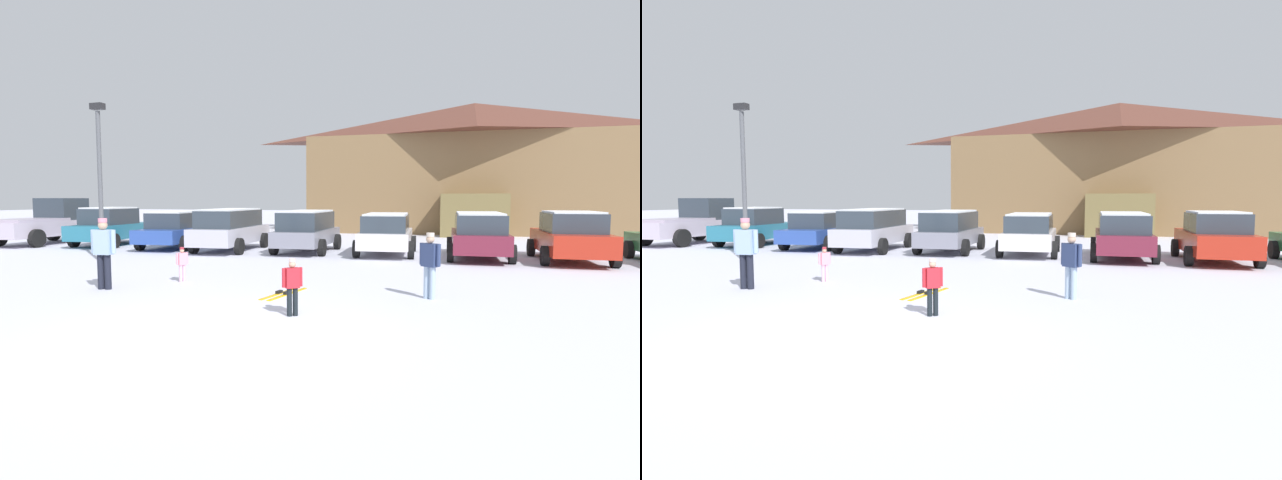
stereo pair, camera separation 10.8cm
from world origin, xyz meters
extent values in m
plane|color=silver|center=(0.00, 0.00, 0.00)|extent=(160.00, 160.00, 0.00)
cube|color=brown|center=(3.56, 26.74, 2.97)|extent=(20.25, 7.96, 5.95)
pyramid|color=brown|center=(3.56, 26.74, 7.04)|extent=(20.87, 8.58, 2.19)
cube|color=olive|center=(3.72, 22.20, 1.20)|extent=(3.66, 1.92, 2.40)
cube|color=#256E89|center=(-12.07, 12.17, 0.65)|extent=(2.22, 4.49, 0.65)
cube|color=#2D3842|center=(-12.05, 11.96, 1.33)|extent=(1.81, 2.39, 0.70)
cube|color=white|center=(-12.05, 11.96, 1.71)|extent=(1.69, 2.27, 0.06)
cylinder|color=black|center=(-13.17, 13.43, 0.32)|extent=(0.28, 0.66, 0.64)
cylinder|color=black|center=(-11.20, 13.60, 0.32)|extent=(0.28, 0.66, 0.64)
cylinder|color=black|center=(-12.93, 10.74, 0.32)|extent=(0.28, 0.66, 0.64)
cylinder|color=black|center=(-10.96, 10.92, 0.32)|extent=(0.28, 0.66, 0.64)
cube|color=#2B4BA1|center=(-8.54, 12.06, 0.60)|extent=(2.38, 4.86, 0.56)
cube|color=#2D3842|center=(-8.51, 11.83, 1.20)|extent=(1.89, 2.61, 0.64)
cube|color=white|center=(-8.51, 11.83, 1.55)|extent=(1.77, 2.47, 0.06)
cylinder|color=black|center=(-9.69, 13.38, 0.32)|extent=(0.30, 0.66, 0.64)
cylinder|color=black|center=(-7.74, 13.62, 0.32)|extent=(0.30, 0.66, 0.64)
cylinder|color=black|center=(-9.33, 10.51, 0.32)|extent=(0.30, 0.66, 0.64)
cylinder|color=black|center=(-7.39, 10.75, 0.32)|extent=(0.30, 0.66, 0.64)
cube|color=silver|center=(-5.77, 11.64, 0.65)|extent=(2.12, 4.82, 0.66)
cube|color=#2D3842|center=(-5.76, 11.55, 1.32)|extent=(1.82, 3.68, 0.67)
cube|color=white|center=(-5.76, 11.55, 1.68)|extent=(1.70, 3.49, 0.06)
cylinder|color=black|center=(-6.82, 13.02, 0.32)|extent=(0.27, 0.66, 0.64)
cylinder|color=black|center=(-4.95, 13.17, 0.32)|extent=(0.27, 0.66, 0.64)
cylinder|color=black|center=(-6.58, 10.12, 0.32)|extent=(0.27, 0.66, 0.64)
cylinder|color=black|center=(-4.71, 10.27, 0.32)|extent=(0.27, 0.66, 0.64)
cube|color=gray|center=(-2.58, 12.03, 0.61)|extent=(1.95, 4.32, 0.58)
cube|color=#2D3842|center=(-2.58, 11.94, 1.25)|extent=(1.69, 3.29, 0.69)
cube|color=white|center=(-2.58, 11.94, 1.63)|extent=(1.58, 3.12, 0.06)
cylinder|color=black|center=(-3.59, 13.29, 0.32)|extent=(0.25, 0.65, 0.64)
cylinder|color=black|center=(-1.71, 13.38, 0.32)|extent=(0.25, 0.65, 0.64)
cylinder|color=black|center=(-3.46, 10.67, 0.32)|extent=(0.25, 0.65, 0.64)
cylinder|color=black|center=(-1.58, 10.76, 0.32)|extent=(0.25, 0.65, 0.64)
cube|color=silver|center=(0.59, 12.08, 0.62)|extent=(2.17, 4.36, 0.59)
cube|color=#2D3842|center=(0.60, 11.99, 1.21)|extent=(1.87, 3.34, 0.60)
cube|color=white|center=(0.60, 11.99, 1.54)|extent=(1.74, 3.17, 0.06)
cylinder|color=black|center=(-0.50, 13.29, 0.32)|extent=(0.28, 0.66, 0.64)
cylinder|color=black|center=(1.43, 13.47, 0.32)|extent=(0.28, 0.66, 0.64)
cylinder|color=black|center=(-0.26, 10.69, 0.32)|extent=(0.28, 0.66, 0.64)
cylinder|color=black|center=(1.67, 10.86, 0.32)|extent=(0.28, 0.66, 0.64)
cube|color=maroon|center=(3.93, 11.88, 0.64)|extent=(2.08, 4.78, 0.63)
cube|color=#2D3842|center=(3.93, 11.78, 1.26)|extent=(1.80, 3.64, 0.62)
cube|color=white|center=(3.93, 11.78, 1.61)|extent=(1.68, 3.46, 0.06)
cylinder|color=black|center=(2.87, 13.27, 0.32)|extent=(0.26, 0.65, 0.64)
cylinder|color=black|center=(4.82, 13.38, 0.32)|extent=(0.26, 0.65, 0.64)
cylinder|color=black|center=(3.04, 10.37, 0.32)|extent=(0.26, 0.65, 0.64)
cylinder|color=black|center=(4.99, 10.49, 0.32)|extent=(0.26, 0.65, 0.64)
cube|color=#B22818|center=(6.87, 11.81, 0.67)|extent=(2.09, 4.64, 0.69)
cube|color=#2D3842|center=(6.88, 11.59, 1.33)|extent=(1.76, 2.45, 0.63)
cube|color=white|center=(6.88, 11.59, 1.67)|extent=(1.64, 2.32, 0.06)
cylinder|color=black|center=(5.80, 13.17, 0.32)|extent=(0.25, 0.65, 0.64)
cylinder|color=black|center=(7.80, 13.27, 0.32)|extent=(0.25, 0.65, 0.64)
cylinder|color=black|center=(5.94, 10.36, 0.32)|extent=(0.25, 0.65, 0.64)
cylinder|color=black|center=(7.94, 10.46, 0.32)|extent=(0.25, 0.65, 0.64)
cylinder|color=black|center=(9.05, 13.41, 0.32)|extent=(0.25, 0.65, 0.64)
cube|color=#BDAFC3|center=(-15.52, 11.74, 0.75)|extent=(2.12, 5.31, 0.70)
cube|color=#2D3842|center=(-15.56, 12.79, 1.62)|extent=(1.84, 1.74, 1.05)
cube|color=#B6A7BD|center=(-15.49, 10.83, 1.16)|extent=(2.04, 2.95, 0.12)
cylinder|color=black|center=(-16.64, 13.28, 0.40)|extent=(0.29, 0.81, 0.80)
cylinder|color=black|center=(-14.51, 13.35, 0.40)|extent=(0.29, 0.81, 0.80)
cylinder|color=black|center=(-16.53, 10.13, 0.40)|extent=(0.29, 0.81, 0.80)
cylinder|color=black|center=(-14.41, 10.20, 0.40)|extent=(0.29, 0.81, 0.80)
cylinder|color=#9FB8D4|center=(2.99, 3.87, 0.35)|extent=(0.13, 0.13, 0.69)
cylinder|color=#9FB8D4|center=(2.86, 3.95, 0.35)|extent=(0.13, 0.13, 0.69)
cube|color=navy|center=(2.93, 3.91, 0.94)|extent=(0.39, 0.35, 0.49)
cylinder|color=navy|center=(3.11, 3.80, 0.95)|extent=(0.09, 0.09, 0.46)
cylinder|color=navy|center=(2.75, 4.03, 0.95)|extent=(0.09, 0.09, 0.46)
sphere|color=tan|center=(2.93, 3.91, 1.27)|extent=(0.18, 0.18, 0.18)
cylinder|color=beige|center=(2.93, 3.91, 1.36)|extent=(0.17, 0.17, 0.08)
cylinder|color=black|center=(0.66, 1.56, 0.26)|extent=(0.09, 0.09, 0.51)
cylinder|color=black|center=(0.74, 1.63, 0.26)|extent=(0.09, 0.09, 0.51)
cube|color=red|center=(0.70, 1.60, 0.70)|extent=(0.29, 0.28, 0.36)
cylinder|color=red|center=(0.58, 1.50, 0.71)|extent=(0.07, 0.07, 0.35)
cylinder|color=red|center=(0.82, 1.70, 0.71)|extent=(0.07, 0.07, 0.35)
sphere|color=tan|center=(0.70, 1.60, 0.94)|extent=(0.13, 0.13, 0.13)
cylinder|color=beige|center=(0.70, 1.60, 1.02)|extent=(0.13, 0.13, 0.06)
cylinder|color=#1C1F2D|center=(-4.54, 2.78, 0.41)|extent=(0.15, 0.15, 0.82)
cylinder|color=#1C1F2D|center=(-4.36, 2.80, 0.41)|extent=(0.15, 0.15, 0.82)
cube|color=#97B4D6|center=(-4.45, 2.79, 1.11)|extent=(0.43, 0.29, 0.58)
cylinder|color=#97B4D6|center=(-4.70, 2.76, 1.12)|extent=(0.11, 0.11, 0.55)
cylinder|color=#97B4D6|center=(-4.19, 2.82, 1.12)|extent=(0.11, 0.11, 0.55)
sphere|color=tan|center=(-4.45, 2.79, 1.50)|extent=(0.21, 0.21, 0.21)
cylinder|color=pink|center=(-4.45, 2.79, 1.62)|extent=(0.20, 0.20, 0.10)
cylinder|color=#EAB4D0|center=(-3.31, 4.20, 0.22)|extent=(0.08, 0.08, 0.44)
cylinder|color=#EAB4D0|center=(-3.26, 4.28, 0.22)|extent=(0.08, 0.08, 0.44)
cube|color=pink|center=(-3.29, 4.24, 0.59)|extent=(0.22, 0.25, 0.31)
cylinder|color=pink|center=(-3.35, 4.12, 0.60)|extent=(0.06, 0.06, 0.29)
cylinder|color=pink|center=(-3.22, 4.36, 0.60)|extent=(0.06, 0.06, 0.29)
sphere|color=tan|center=(-3.29, 4.24, 0.81)|extent=(0.11, 0.11, 0.11)
cylinder|color=#AD2B39|center=(-3.29, 4.24, 0.87)|extent=(0.11, 0.11, 0.05)
cube|color=#ECB310|center=(-0.30, 3.50, 0.01)|extent=(0.35, 1.63, 0.02)
cube|color=black|center=(-0.31, 3.45, 0.05)|extent=(0.11, 0.21, 0.06)
cube|color=#ECB310|center=(-0.11, 3.47, 0.01)|extent=(0.35, 1.63, 0.02)
cube|color=black|center=(-0.12, 3.42, 0.05)|extent=(0.11, 0.21, 0.06)
cylinder|color=#515459|center=(-7.87, 6.68, 2.46)|extent=(0.14, 0.14, 4.93)
cube|color=#232326|center=(-7.87, 6.68, 5.08)|extent=(0.44, 0.24, 0.20)
camera|label=1|loc=(3.84, -6.73, 2.12)|focal=28.00mm
camera|label=2|loc=(3.94, -6.70, 2.12)|focal=28.00mm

